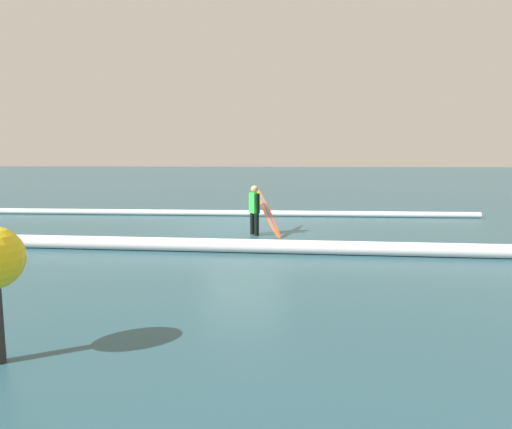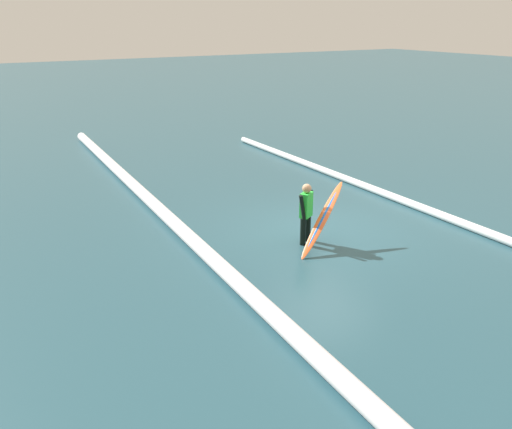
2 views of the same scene
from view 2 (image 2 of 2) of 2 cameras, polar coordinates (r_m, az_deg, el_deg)
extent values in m
plane|color=#274E5A|center=(13.93, 7.17, -1.62)|extent=(124.31, 124.31, 0.00)
cylinder|color=black|center=(13.11, 5.49, -1.41)|extent=(0.14, 0.14, 0.66)
cylinder|color=black|center=(12.87, 4.99, -1.81)|extent=(0.14, 0.14, 0.66)
cube|color=#2DD83F|center=(12.77, 5.33, 1.02)|extent=(0.34, 0.39, 0.60)
sphere|color=tan|center=(12.64, 5.39, 2.75)|extent=(0.22, 0.22, 0.22)
cylinder|color=black|center=(12.96, 5.72, 1.29)|extent=(0.09, 0.14, 0.61)
cylinder|color=black|center=(12.58, 4.93, 0.74)|extent=(0.09, 0.20, 0.62)
ellipsoid|color=#E55926|center=(12.71, 7.04, -0.48)|extent=(1.03, 1.81, 1.39)
ellipsoid|color=blue|center=(12.71, 7.04, -0.47)|extent=(0.73, 1.41, 1.12)
cylinder|color=white|center=(16.43, 14.63, 1.68)|extent=(18.80, 0.35, 0.22)
cylinder|color=white|center=(14.56, -9.50, -0.07)|extent=(22.91, 1.41, 0.34)
camera|label=1|loc=(11.45, -64.33, -5.03)|focal=32.89mm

